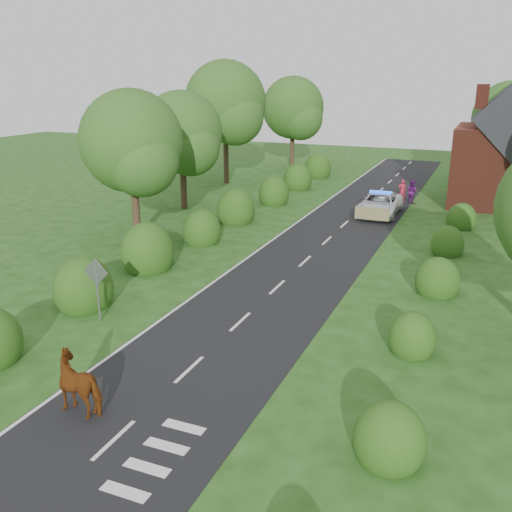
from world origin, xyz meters
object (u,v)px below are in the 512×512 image
at_px(cow, 83,386).
at_px(pedestrian_red, 402,191).
at_px(road_sign, 97,281).
at_px(police_van, 380,204).
at_px(pedestrian_purple, 412,192).

height_order(cow, pedestrian_red, pedestrian_red).
xyz_separation_m(road_sign, police_van, (6.51, 21.47, -0.92)).
distance_m(cow, pedestrian_red, 31.54).
relative_size(cow, police_van, 0.37).
height_order(police_van, pedestrian_red, pedestrian_red).
relative_size(pedestrian_red, pedestrian_purple, 0.98).
relative_size(police_van, pedestrian_purple, 3.17).
bearing_deg(pedestrian_red, pedestrian_purple, 156.52).
bearing_deg(pedestrian_purple, police_van, 101.92).
distance_m(road_sign, pedestrian_purple, 27.18).
xyz_separation_m(police_van, pedestrian_red, (0.71, 4.75, 0.09)).
bearing_deg(police_van, road_sign, -107.46).
xyz_separation_m(road_sign, cow, (3.34, -5.07, -0.95)).
bearing_deg(pedestrian_purple, road_sign, 102.41).
height_order(road_sign, pedestrian_red, road_sign).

